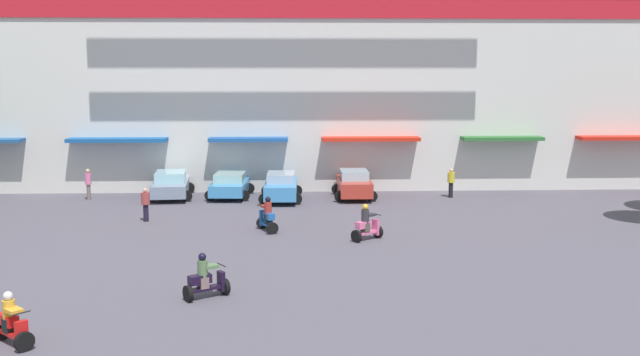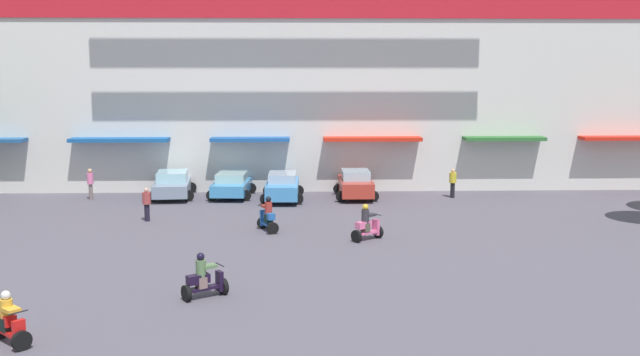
# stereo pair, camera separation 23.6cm
# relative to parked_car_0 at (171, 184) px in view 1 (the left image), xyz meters

# --- Properties ---
(ground_plane) EXTENTS (128.00, 128.00, 0.00)m
(ground_plane) POSITION_rel_parked_car_0_xyz_m (7.76, -15.42, -0.73)
(ground_plane) COLOR #524D57
(colonial_building) EXTENTS (43.40, 14.78, 21.84)m
(colonial_building) POSITION_rel_parked_car_0_xyz_m (7.76, 6.94, 8.52)
(colonial_building) COLOR silver
(colonial_building) RESTS_ON ground
(parked_car_0) EXTENTS (2.67, 4.52, 1.45)m
(parked_car_0) POSITION_rel_parked_car_0_xyz_m (0.00, 0.00, 0.00)
(parked_car_0) COLOR gray
(parked_car_0) RESTS_ON ground
(parked_car_1) EXTENTS (2.58, 3.92, 1.36)m
(parked_car_1) POSITION_rel_parked_car_0_xyz_m (3.26, -0.06, -0.04)
(parked_car_1) COLOR #3C88C1
(parked_car_1) RESTS_ON ground
(parked_car_2) EXTENTS (2.35, 4.25, 1.49)m
(parked_car_2) POSITION_rel_parked_car_0_xyz_m (6.07, -1.09, 0.02)
(parked_car_2) COLOR #3D84C2
(parked_car_2) RESTS_ON ground
(parked_car_3) EXTENTS (2.33, 3.82, 1.54)m
(parked_car_3) POSITION_rel_parked_car_0_xyz_m (10.07, -0.57, 0.04)
(parked_car_3) COLOR #AD3326
(parked_car_3) RESTS_ON ground
(scooter_rider_3) EXTENTS (1.47, 1.21, 1.48)m
(scooter_rider_3) POSITION_rel_parked_car_0_xyz_m (3.89, -18.03, -0.13)
(scooter_rider_3) COLOR black
(scooter_rider_3) RESTS_ON ground
(scooter_rider_4) EXTENTS (1.42, 1.29, 1.55)m
(scooter_rider_4) POSITION_rel_parked_car_0_xyz_m (9.74, -10.48, -0.10)
(scooter_rider_4) COLOR black
(scooter_rider_4) RESTS_ON ground
(scooter_rider_7) EXTENTS (1.35, 1.32, 1.44)m
(scooter_rider_7) POSITION_rel_parked_car_0_xyz_m (-0.73, -21.78, -0.14)
(scooter_rider_7) COLOR black
(scooter_rider_7) RESTS_ON ground
(scooter_rider_8) EXTENTS (1.01, 1.47, 1.58)m
(scooter_rider_8) POSITION_rel_parked_car_0_xyz_m (5.55, -8.66, -0.08)
(scooter_rider_8) COLOR black
(scooter_rider_8) RESTS_ON ground
(pedestrian_0) EXTENTS (0.55, 0.55, 1.61)m
(pedestrian_0) POSITION_rel_parked_car_0_xyz_m (15.42, -0.64, 0.17)
(pedestrian_0) COLOR black
(pedestrian_0) RESTS_ON ground
(pedestrian_1) EXTENTS (0.48, 0.48, 1.58)m
(pedestrian_1) POSITION_rel_parked_car_0_xyz_m (-0.18, -6.29, 0.15)
(pedestrian_1) COLOR black
(pedestrian_1) RESTS_ON ground
(pedestrian_2) EXTENTS (0.47, 0.47, 1.70)m
(pedestrian_2) POSITION_rel_parked_car_0_xyz_m (-4.34, -0.55, 0.24)
(pedestrian_2) COLOR slate
(pedestrian_2) RESTS_ON ground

